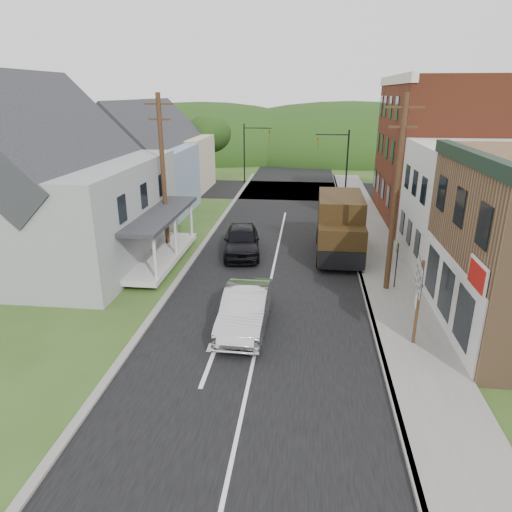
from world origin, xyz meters
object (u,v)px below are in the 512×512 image
(route_sign_cluster, at_px, (418,290))
(warning_sign, at_px, (397,258))
(delivery_van, at_px, (340,227))
(dark_sedan, at_px, (242,241))
(silver_sedan, at_px, (246,309))

(route_sign_cluster, height_order, warning_sign, route_sign_cluster)
(route_sign_cluster, relative_size, warning_sign, 1.39)
(warning_sign, bearing_deg, delivery_van, 125.89)
(dark_sedan, bearing_deg, delivery_van, -2.73)
(delivery_van, xyz_separation_m, route_sign_cluster, (2.18, -9.94, 0.52))
(route_sign_cluster, bearing_deg, dark_sedan, 136.86)
(dark_sedan, distance_m, route_sign_cluster, 12.34)
(silver_sedan, height_order, dark_sedan, dark_sedan)
(delivery_van, xyz_separation_m, warning_sign, (2.38, -4.71, -0.09))
(dark_sedan, bearing_deg, silver_sedan, -88.40)
(dark_sedan, bearing_deg, route_sign_cluster, -58.08)
(warning_sign, bearing_deg, dark_sedan, 161.26)
(silver_sedan, distance_m, delivery_van, 10.21)
(silver_sedan, xyz_separation_m, route_sign_cluster, (6.38, -0.68, 1.44))
(route_sign_cluster, bearing_deg, silver_sedan, -178.76)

